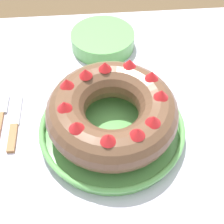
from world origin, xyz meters
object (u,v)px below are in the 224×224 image
at_px(serving_dish, 112,128).
at_px(cake_knife, 14,126).
at_px(bundt_cake, 112,112).
at_px(fork, 0,122).
at_px(side_bowl, 103,40).

relative_size(serving_dish, cake_knife, 1.95).
height_order(bundt_cake, fork, bundt_cake).
xyz_separation_m(fork, cake_knife, (0.03, -0.01, 0.00)).
xyz_separation_m(serving_dish, fork, (-0.25, 0.05, -0.01)).
xyz_separation_m(serving_dish, bundt_cake, (0.00, 0.00, 0.06)).
bearing_deg(side_bowl, cake_knife, -128.92).
bearing_deg(side_bowl, serving_dish, -90.07).
bearing_deg(bundt_cake, side_bowl, 89.93).
bearing_deg(cake_knife, side_bowl, 51.66).
relative_size(serving_dish, bundt_cake, 1.16).
bearing_deg(serving_dish, cake_knife, 171.07).
bearing_deg(cake_knife, serving_dish, -8.34).
bearing_deg(bundt_cake, serving_dish, -150.84).
height_order(serving_dish, bundt_cake, bundt_cake).
distance_m(fork, side_bowl, 0.35).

